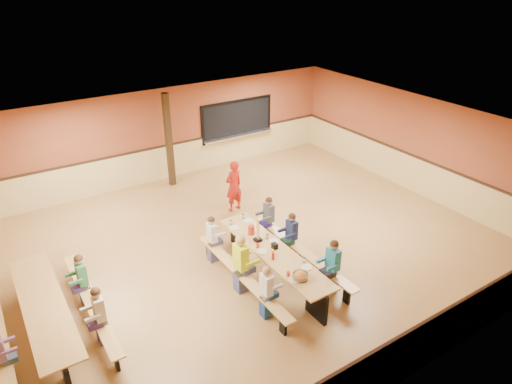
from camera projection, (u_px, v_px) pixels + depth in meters
ground at (250, 245)px, 11.63m from camera, size 12.00×12.00×0.00m
room_envelope at (250, 222)px, 11.32m from camera, size 12.04×10.04×3.02m
kitchen_pass_through at (237, 121)px, 15.94m from camera, size 2.78×0.28×1.38m
structural_post at (169, 141)px, 14.16m from camera, size 0.18×0.18×3.00m
cafeteria_table_main at (273, 259)px, 10.20m from camera, size 1.91×3.70×0.74m
cafeteria_table_second at (46, 312)px, 8.63m from camera, size 1.91×3.70×0.74m
seated_child_white_left at (266, 292)px, 9.05m from camera, size 0.36×0.29×1.18m
seated_adult_yellow at (241, 264)px, 9.74m from camera, size 0.45×0.37×1.37m
seated_child_grey_left at (212, 239)px, 10.77m from camera, size 0.36×0.29×1.19m
seated_child_teal_right at (332, 266)px, 9.77m from camera, size 0.39×0.32×1.26m
seated_child_navy_right at (291, 236)px, 10.87m from camera, size 0.37×0.30×1.21m
seated_child_char_right at (269, 219)px, 11.60m from camera, size 0.37×0.30×1.21m
seated_child_purple_sec at (2, 357)px, 7.59m from camera, size 0.34×0.28×1.14m
seated_child_green_sec at (83, 281)px, 9.33m from camera, size 0.38×0.31×1.23m
seated_child_tan_sec at (100, 316)px, 8.41m from camera, size 0.38×0.31×1.24m
standing_woman at (234, 186)px, 12.97m from camera, size 0.60×0.44×1.52m
punch_pitcher at (251, 230)px, 10.67m from camera, size 0.16×0.16×0.22m
chip_bowl at (300, 276)px, 9.17m from camera, size 0.32×0.32×0.15m
napkin_dispenser at (275, 246)px, 10.15m from camera, size 0.10×0.14×0.13m
condiment_mustard at (273, 253)px, 9.87m from camera, size 0.06×0.06×0.17m
condiment_ketchup at (273, 256)px, 9.77m from camera, size 0.06×0.06×0.17m
table_paddle at (258, 236)px, 10.40m from camera, size 0.16×0.16×0.56m
place_settings at (273, 248)px, 10.08m from camera, size 0.65×3.30×0.11m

